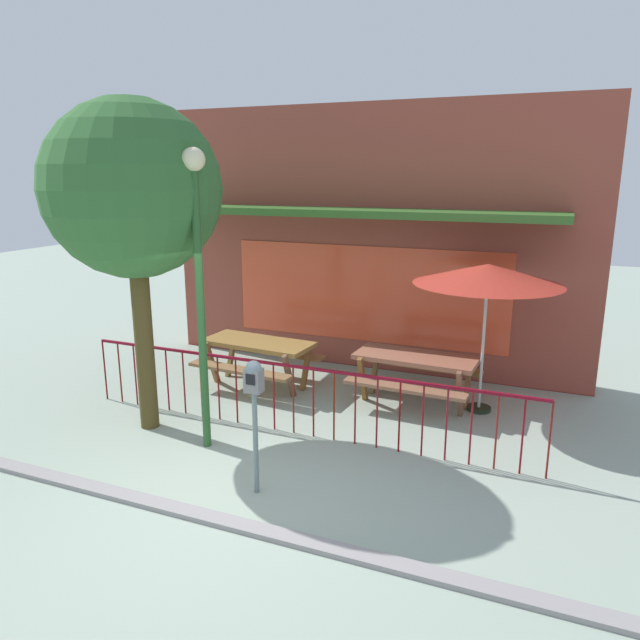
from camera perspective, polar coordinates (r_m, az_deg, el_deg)
The scene contains 10 objects.
ground at distance 6.73m, azimuth -9.41°, elevation -16.74°, with size 40.00×40.00×0.00m, color #94A494.
pub_storefront at distance 10.48m, azimuth 4.95°, elevation 7.80°, with size 7.65×1.46×4.58m.
patio_fence_front at distance 7.88m, azimuth -2.61°, elevation -6.47°, with size 6.45×0.04×0.97m.
picnic_table_left at distance 9.66m, azimuth -6.00°, elevation -2.96°, with size 1.90×1.50×0.79m.
picnic_table_right at distance 8.98m, azimuth 9.24°, elevation -4.40°, with size 1.86×1.44×0.79m.
patio_umbrella at distance 8.61m, azimuth 15.96°, elevation 4.22°, with size 2.10×2.10×2.19m.
parking_meter_near at distance 6.30m, azimuth -6.41°, elevation -6.94°, with size 0.18×0.17×1.52m.
street_tree at distance 7.95m, azimuth -17.70°, elevation 11.81°, with size 2.26×2.26×4.36m.
street_lamp at distance 7.20m, azimuth -11.73°, elevation 5.96°, with size 0.28×0.28×3.72m.
curb_edge at distance 6.45m, azimuth -11.35°, elevation -18.31°, with size 10.71×0.20×0.11m, color gray.
Camera 1 is at (3.16, -4.86, 3.42)m, focal length 33.01 mm.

